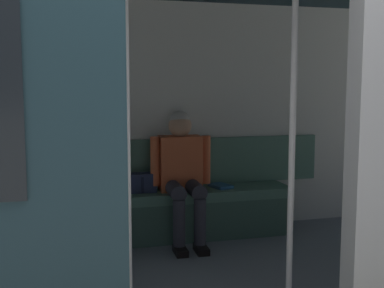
{
  "coord_description": "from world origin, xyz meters",
  "views": [
    {
      "loc": [
        0.8,
        2.05,
        1.41
      ],
      "look_at": [
        -0.11,
        -1.29,
        1.0
      ],
      "focal_mm": 46.9,
      "sensor_mm": 36.0,
      "label": 1
    }
  ],
  "objects_px": {
    "bench_seat": "(151,204)",
    "person_seated": "(182,168)",
    "train_car": "(167,67)",
    "handbag": "(141,183)",
    "book": "(221,186)",
    "grab_pole_door": "(127,152)",
    "grab_pole_far": "(292,145)"
  },
  "relations": [
    {
      "from": "bench_seat",
      "to": "person_seated",
      "type": "xyz_separation_m",
      "value": [
        -0.28,
        0.05,
        0.33
      ]
    },
    {
      "from": "train_car",
      "to": "handbag",
      "type": "xyz_separation_m",
      "value": [
        0.0,
        -1.1,
        -1.0
      ]
    },
    {
      "from": "bench_seat",
      "to": "book",
      "type": "distance_m",
      "value": 0.69
    },
    {
      "from": "train_car",
      "to": "grab_pole_door",
      "type": "bearing_deg",
      "value": 65.45
    },
    {
      "from": "train_car",
      "to": "handbag",
      "type": "height_order",
      "value": "train_car"
    },
    {
      "from": "bench_seat",
      "to": "handbag",
      "type": "relative_size",
      "value": 10.25
    },
    {
      "from": "grab_pole_door",
      "to": "grab_pole_far",
      "type": "height_order",
      "value": "same"
    },
    {
      "from": "bench_seat",
      "to": "grab_pole_far",
      "type": "xyz_separation_m",
      "value": [
        -0.47,
        1.83,
        0.74
      ]
    },
    {
      "from": "grab_pole_door",
      "to": "grab_pole_far",
      "type": "relative_size",
      "value": 1.0
    },
    {
      "from": "person_seated",
      "to": "grab_pole_door",
      "type": "bearing_deg",
      "value": 68.14
    },
    {
      "from": "bench_seat",
      "to": "handbag",
      "type": "bearing_deg",
      "value": -32.73
    },
    {
      "from": "bench_seat",
      "to": "grab_pole_far",
      "type": "height_order",
      "value": "grab_pole_far"
    },
    {
      "from": "book",
      "to": "grab_pole_far",
      "type": "height_order",
      "value": "grab_pole_far"
    },
    {
      "from": "handbag",
      "to": "book",
      "type": "relative_size",
      "value": 1.18
    },
    {
      "from": "train_car",
      "to": "grab_pole_far",
      "type": "height_order",
      "value": "train_car"
    },
    {
      "from": "person_seated",
      "to": "grab_pole_door",
      "type": "relative_size",
      "value": 0.55
    },
    {
      "from": "book",
      "to": "grab_pole_far",
      "type": "xyz_separation_m",
      "value": [
        0.21,
        1.88,
        0.62
      ]
    },
    {
      "from": "grab_pole_far",
      "to": "person_seated",
      "type": "bearing_deg",
      "value": -83.99
    },
    {
      "from": "book",
      "to": "grab_pole_door",
      "type": "relative_size",
      "value": 0.1
    },
    {
      "from": "bench_seat",
      "to": "grab_pole_door",
      "type": "relative_size",
      "value": 1.23
    },
    {
      "from": "handbag",
      "to": "bench_seat",
      "type": "bearing_deg",
      "value": 147.27
    },
    {
      "from": "person_seated",
      "to": "grab_pole_door",
      "type": "xyz_separation_m",
      "value": [
        0.74,
        1.85,
        0.41
      ]
    },
    {
      "from": "train_car",
      "to": "bench_seat",
      "type": "xyz_separation_m",
      "value": [
        -0.08,
        -1.05,
        -1.19
      ]
    },
    {
      "from": "grab_pole_door",
      "to": "handbag",
      "type": "bearing_deg",
      "value": -101.26
    },
    {
      "from": "handbag",
      "to": "grab_pole_far",
      "type": "xyz_separation_m",
      "value": [
        -0.54,
        1.88,
        0.55
      ]
    },
    {
      "from": "train_car",
      "to": "grab_pole_door",
      "type": "xyz_separation_m",
      "value": [
        0.39,
        0.85,
        -0.45
      ]
    },
    {
      "from": "grab_pole_door",
      "to": "grab_pole_far",
      "type": "distance_m",
      "value": 0.93
    },
    {
      "from": "grab_pole_far",
      "to": "handbag",
      "type": "bearing_deg",
      "value": -73.92
    },
    {
      "from": "book",
      "to": "grab_pole_door",
      "type": "distance_m",
      "value": 2.35
    },
    {
      "from": "book",
      "to": "grab_pole_door",
      "type": "xyz_separation_m",
      "value": [
        1.14,
        1.96,
        0.62
      ]
    },
    {
      "from": "person_seated",
      "to": "train_car",
      "type": "bearing_deg",
      "value": 70.52
    },
    {
      "from": "train_car",
      "to": "handbag",
      "type": "bearing_deg",
      "value": -89.97
    }
  ]
}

